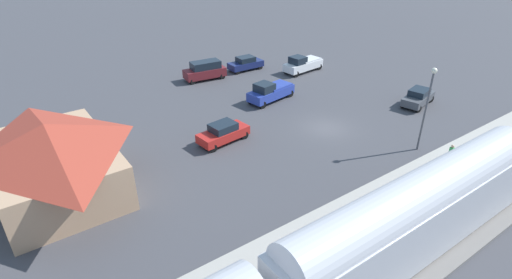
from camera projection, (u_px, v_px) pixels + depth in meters
ground_plane at (326, 128)px, 36.52m from camera, size 200.00×200.00×0.00m
railway_track at (476, 204)px, 26.47m from camera, size 4.80×70.00×0.30m
platform at (423, 176)px, 29.30m from camera, size 3.20×46.00×0.30m
station_building at (52, 157)px, 26.85m from camera, size 11.67×8.10×5.12m
pedestrian_on_platform at (451, 153)px, 29.97m from camera, size 0.36×0.36×1.71m
sedan_navy at (246, 63)px, 50.62m from camera, size 1.88×4.52×1.74m
suv_maroon at (205, 70)px, 47.42m from camera, size 2.48×5.09×2.22m
pickup_white at (303, 64)px, 49.91m from camera, size 2.52×5.58×2.14m
sedan_charcoal at (418, 97)px, 40.77m from camera, size 2.83×4.80×1.74m
pickup_blue at (270, 91)px, 41.73m from camera, size 2.86×5.66×2.14m
sedan_red at (223, 133)px, 33.82m from camera, size 2.35×4.68×1.74m
light_pole_near_platform at (428, 99)px, 30.96m from camera, size 0.44×0.44×7.02m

